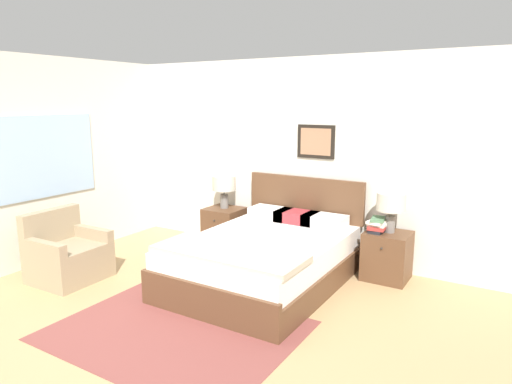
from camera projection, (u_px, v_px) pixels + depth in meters
name	position (u px, v px, depth m)	size (l,w,h in m)	color
ground_plane	(145.00, 342.00, 3.94)	(16.00, 16.00, 0.00)	tan
wall_back	(295.00, 158.00, 6.05)	(7.48, 0.09, 2.60)	silver
wall_left	(76.00, 157.00, 6.14)	(0.08, 5.20, 2.60)	silver
area_rug_main	(176.00, 330.00, 4.14)	(2.13, 1.68, 0.01)	brown
bed	(265.00, 258.00, 5.18)	(1.60, 2.19, 1.08)	brown
armchair	(67.00, 256.00, 5.30)	(0.71, 0.77, 0.80)	#998466
nightstand_near_window	(224.00, 228.00, 6.47)	(0.50, 0.49, 0.56)	brown
nightstand_by_door	(387.00, 256.00, 5.29)	(0.50, 0.49, 0.56)	brown
table_lamp_near_window	(224.00, 185.00, 6.38)	(0.32, 0.32, 0.46)	slate
table_lamp_by_door	(391.00, 204.00, 5.19)	(0.32, 0.32, 0.46)	slate
book_thick_bottom	(378.00, 230.00, 5.25)	(0.17, 0.26, 0.04)	#232328
book_hardcover_middle	(378.00, 227.00, 5.25)	(0.20, 0.26, 0.04)	#B7332D
book_novel_upper	(378.00, 224.00, 5.24)	(0.21, 0.22, 0.03)	silver
book_slim_near_top	(378.00, 222.00, 5.23)	(0.22, 0.30, 0.03)	silver
book_paperback_top	(378.00, 219.00, 5.23)	(0.19, 0.29, 0.02)	#4C7551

